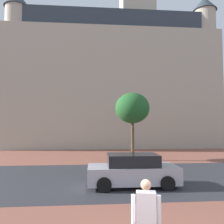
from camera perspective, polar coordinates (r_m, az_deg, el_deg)
ground_plane at (r=14.32m, az=0.12°, el=-14.94°), size 120.00×120.00×0.00m
street_asphalt_strip at (r=12.69m, az=0.78°, el=-16.41°), size 120.00×8.25×0.00m
landmark_building at (r=33.18m, az=0.72°, el=8.80°), size 27.79×11.91×37.24m
person_skater at (r=5.09m, az=8.75°, el=-25.11°), size 0.60×0.35×1.73m
car_silver at (r=10.87m, az=5.30°, el=-14.76°), size 4.20×1.95×1.49m
tree_curb_far at (r=18.61m, az=5.24°, el=0.95°), size 2.84×2.84×5.58m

